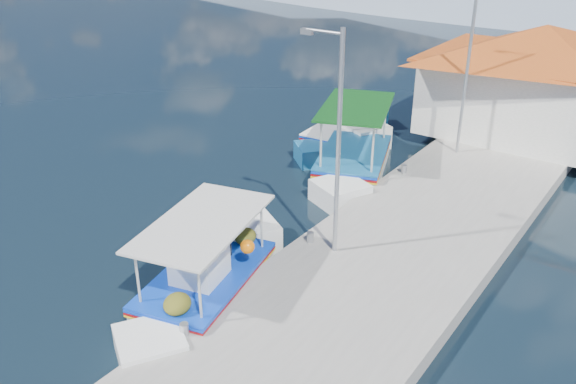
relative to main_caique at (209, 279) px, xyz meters
The scene contains 10 objects.
ground 2.91m from the main_caique, 159.64° to the left, with size 160.00×160.00×0.00m, color black.
quay 7.70m from the main_caique, 65.36° to the left, with size 5.00×44.00×0.50m, color #9B9891.
bollards 6.35m from the main_caique, 79.93° to the left, with size 0.20×17.20×0.30m.
main_caique is the anchor object (origin of this frame).
caique_green_canopy 9.14m from the main_caique, 95.65° to the left, with size 4.00×7.23×2.88m.
caique_blue_hull 11.79m from the main_caique, 103.69° to the left, with size 2.31×6.82×1.22m.
caique_far 16.86m from the main_caique, 89.94° to the left, with size 3.60×6.12×2.33m.
harbor_building 16.54m from the main_caique, 77.64° to the left, with size 10.49×10.49×4.40m.
lamp_post_near 4.88m from the main_caique, 58.77° to the left, with size 1.21×0.14×6.00m.
lamp_post_far 12.60m from the main_caique, 81.38° to the left, with size 1.21×0.14×6.00m.
Camera 1 is at (11.81, -10.33, 9.02)m, focal length 37.54 mm.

